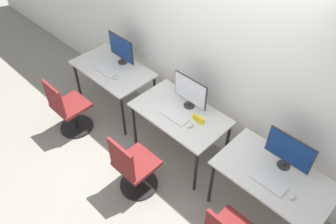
% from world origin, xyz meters
% --- Properties ---
extents(ground_plane, '(20.00, 20.00, 0.00)m').
position_xyz_m(ground_plane, '(0.00, 0.00, 0.00)').
color(ground_plane, gray).
extents(wall_back, '(12.00, 0.05, 2.80)m').
position_xyz_m(wall_back, '(0.00, 0.83, 1.40)').
color(wall_back, silver).
rests_on(wall_back, ground_plane).
extents(desk_left, '(1.20, 0.71, 0.76)m').
position_xyz_m(desk_left, '(-1.33, 0.35, 0.68)').
color(desk_left, silver).
rests_on(desk_left, ground_plane).
extents(monitor_left, '(0.50, 0.14, 0.43)m').
position_xyz_m(monitor_left, '(-1.33, 0.55, 0.99)').
color(monitor_left, '#2D2D2D').
rests_on(monitor_left, desk_left).
extents(keyboard_left, '(0.37, 0.16, 0.02)m').
position_xyz_m(keyboard_left, '(-1.33, 0.24, 0.77)').
color(keyboard_left, silver).
rests_on(keyboard_left, desk_left).
extents(mouse_left, '(0.06, 0.09, 0.03)m').
position_xyz_m(mouse_left, '(-1.09, 0.23, 0.77)').
color(mouse_left, silver).
rests_on(mouse_left, desk_left).
extents(office_chair_left, '(0.48, 0.48, 0.91)m').
position_xyz_m(office_chair_left, '(-1.41, -0.42, 0.38)').
color(office_chair_left, black).
rests_on(office_chair_left, ground_plane).
extents(desk_center, '(1.20, 0.71, 0.76)m').
position_xyz_m(desk_center, '(0.00, 0.35, 0.68)').
color(desk_center, silver).
rests_on(desk_center, ground_plane).
extents(monitor_center, '(0.50, 0.14, 0.43)m').
position_xyz_m(monitor_center, '(0.00, 0.53, 0.99)').
color(monitor_center, '#2D2D2D').
rests_on(monitor_center, desk_center).
extents(keyboard_center, '(0.37, 0.16, 0.02)m').
position_xyz_m(keyboard_center, '(0.00, 0.25, 0.77)').
color(keyboard_center, silver).
rests_on(keyboard_center, desk_center).
extents(mouse_center, '(0.06, 0.09, 0.03)m').
position_xyz_m(mouse_center, '(0.25, 0.26, 0.77)').
color(mouse_center, silver).
rests_on(mouse_center, desk_center).
extents(office_chair_center, '(0.48, 0.48, 0.91)m').
position_xyz_m(office_chair_center, '(0.01, -0.45, 0.38)').
color(office_chair_center, black).
rests_on(office_chair_center, ground_plane).
extents(desk_right, '(1.20, 0.71, 0.76)m').
position_xyz_m(desk_right, '(1.33, 0.35, 0.68)').
color(desk_right, silver).
rests_on(desk_right, ground_plane).
extents(monitor_right, '(0.50, 0.14, 0.43)m').
position_xyz_m(monitor_right, '(1.33, 0.52, 0.99)').
color(monitor_right, '#2D2D2D').
rests_on(monitor_right, desk_right).
extents(keyboard_right, '(0.37, 0.16, 0.02)m').
position_xyz_m(keyboard_right, '(1.33, 0.23, 0.77)').
color(keyboard_right, silver).
rests_on(keyboard_right, desk_right).
extents(mouse_right, '(0.06, 0.09, 0.03)m').
position_xyz_m(mouse_right, '(1.59, 0.24, 0.77)').
color(mouse_right, silver).
rests_on(mouse_right, desk_right).
extents(placard_center, '(0.16, 0.03, 0.08)m').
position_xyz_m(placard_center, '(0.26, 0.39, 0.80)').
color(placard_center, yellow).
rests_on(placard_center, desk_center).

